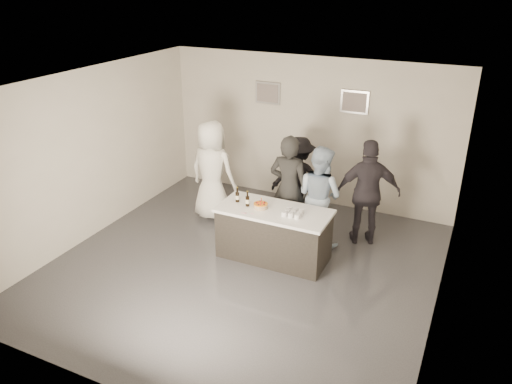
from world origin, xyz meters
TOP-DOWN VIEW (x-y plane):
  - floor at (0.00, 0.00)m, footprint 6.00×6.00m
  - ceiling at (0.00, 0.00)m, footprint 6.00×6.00m
  - wall_back at (0.00, 3.00)m, footprint 6.00×0.04m
  - wall_front at (0.00, -3.00)m, footprint 6.00×0.04m
  - wall_left at (-3.00, 0.00)m, footprint 0.04×6.00m
  - wall_right at (3.00, 0.00)m, footprint 0.04×6.00m
  - picture_left at (-0.90, 2.97)m, footprint 0.54×0.04m
  - picture_right at (0.90, 2.97)m, footprint 0.54×0.04m
  - bar_counter at (0.33, 0.49)m, footprint 1.86×0.86m
  - cake at (0.10, 0.46)m, footprint 0.24×0.24m
  - beer_bottle_a at (-0.35, 0.51)m, footprint 0.07×0.07m
  - beer_bottle_b at (-0.13, 0.44)m, footprint 0.07×0.07m
  - tumbler_cluster at (0.68, 0.45)m, footprint 0.30×0.30m
  - candles at (-0.01, 0.18)m, footprint 0.24×0.08m
  - person_main_black at (0.30, 1.21)m, footprint 0.72×0.47m
  - person_main_blue at (0.82, 1.35)m, footprint 1.06×0.96m
  - person_guest_left at (-1.35, 1.41)m, footprint 0.99×0.68m
  - person_guest_right at (1.58, 1.70)m, footprint 1.21×0.85m
  - person_guest_back at (0.13, 2.16)m, footprint 1.19×0.90m

SIDE VIEW (x-z plane):
  - floor at x=0.00m, z-range 0.00..0.00m
  - bar_counter at x=0.33m, z-range 0.00..0.90m
  - person_guest_back at x=0.13m, z-range 0.00..1.63m
  - person_main_blue at x=0.82m, z-range 0.00..1.80m
  - candles at x=-0.01m, z-range 0.90..0.91m
  - cake at x=0.10m, z-range 0.90..0.97m
  - tumbler_cluster at x=0.68m, z-range 0.90..0.98m
  - person_guest_right at x=1.58m, z-range 0.00..1.91m
  - person_guest_left at x=-1.35m, z-range 0.00..1.95m
  - person_main_black at x=0.30m, z-range 0.00..1.96m
  - beer_bottle_a at x=-0.35m, z-range 0.90..1.16m
  - beer_bottle_b at x=-0.13m, z-range 0.90..1.16m
  - wall_back at x=0.00m, z-range 0.00..3.00m
  - wall_front at x=0.00m, z-range 0.00..3.00m
  - wall_left at x=-3.00m, z-range 0.00..3.00m
  - wall_right at x=3.00m, z-range 0.00..3.00m
  - picture_left at x=-0.90m, z-range 1.98..2.42m
  - picture_right at x=0.90m, z-range 1.98..2.42m
  - ceiling at x=0.00m, z-range 3.00..3.00m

